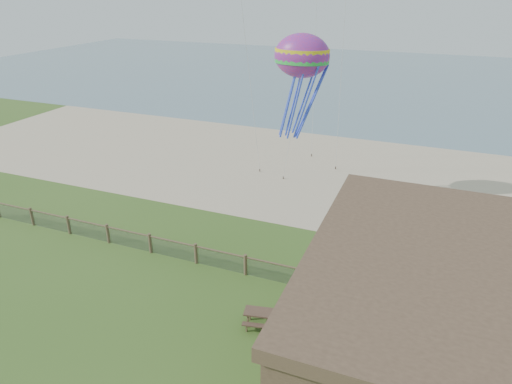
% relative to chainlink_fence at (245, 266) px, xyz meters
% --- Properties ---
extents(ground, '(160.00, 160.00, 0.00)m').
position_rel_chainlink_fence_xyz_m(ground, '(0.00, -6.00, -0.55)').
color(ground, '#3A5C1F').
rests_on(ground, ground).
extents(sand_beach, '(72.00, 20.00, 0.02)m').
position_rel_chainlink_fence_xyz_m(sand_beach, '(0.00, 16.00, -0.55)').
color(sand_beach, '#C3AC8C').
rests_on(sand_beach, ground).
extents(ocean, '(160.00, 68.00, 0.02)m').
position_rel_chainlink_fence_xyz_m(ocean, '(0.00, 60.00, -0.55)').
color(ocean, slate).
rests_on(ocean, ground).
extents(chainlink_fence, '(36.20, 0.20, 1.25)m').
position_rel_chainlink_fence_xyz_m(chainlink_fence, '(0.00, 0.00, 0.00)').
color(chainlink_fence, brown).
rests_on(chainlink_fence, ground).
extents(picnic_table, '(2.05, 1.70, 0.77)m').
position_rel_chainlink_fence_xyz_m(picnic_table, '(2.36, -3.39, -0.17)').
color(picnic_table, brown).
rests_on(picnic_table, ground).
extents(octopus_kite, '(3.89, 2.97, 7.43)m').
position_rel_chainlink_fence_xyz_m(octopus_kite, '(-0.33, 10.33, 7.65)').
color(octopus_kite, '#FF2832').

